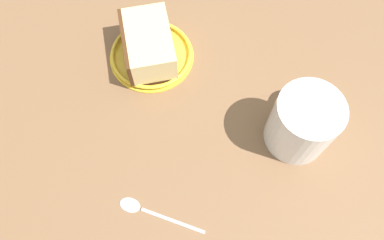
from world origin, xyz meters
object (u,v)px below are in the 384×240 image
(small_plate, at_px, (152,55))
(cake_slice, at_px, (148,45))
(tea_mug, at_px, (303,122))
(teaspoon, at_px, (143,209))

(small_plate, bearing_deg, cake_slice, -150.81)
(small_plate, xyz_separation_m, cake_slice, (-0.00, -0.00, 0.03))
(small_plate, relative_size, cake_slice, 1.03)
(tea_mug, xyz_separation_m, teaspoon, (-0.18, -0.17, -0.05))
(small_plate, distance_m, tea_mug, 0.27)
(small_plate, bearing_deg, teaspoon, -72.49)
(small_plate, distance_m, cake_slice, 0.03)
(small_plate, height_order, tea_mug, tea_mug)
(small_plate, xyz_separation_m, teaspoon, (0.08, -0.24, -0.00))
(cake_slice, bearing_deg, small_plate, 29.19)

